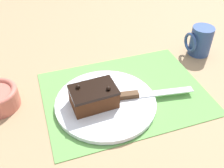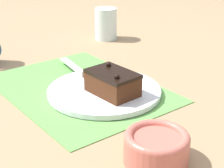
# 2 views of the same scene
# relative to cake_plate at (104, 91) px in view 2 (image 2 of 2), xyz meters

# --- Properties ---
(ground_plane) EXTENTS (3.00, 3.00, 0.00)m
(ground_plane) POSITION_rel_cake_plate_xyz_m (-0.07, -0.03, -0.01)
(ground_plane) COLOR #9E7F5B
(placemat_woven) EXTENTS (0.46, 0.34, 0.00)m
(placemat_woven) POSITION_rel_cake_plate_xyz_m (-0.07, -0.03, -0.01)
(placemat_woven) COLOR #609E4C
(placemat_woven) RESTS_ON ground_plane
(cake_plate) EXTENTS (0.28, 0.28, 0.01)m
(cake_plate) POSITION_rel_cake_plate_xyz_m (0.00, 0.00, 0.00)
(cake_plate) COLOR white
(cake_plate) RESTS_ON placemat_woven
(chocolate_cake) EXTENTS (0.12, 0.09, 0.06)m
(chocolate_cake) POSITION_rel_cake_plate_xyz_m (0.03, 0.00, 0.03)
(chocolate_cake) COLOR #472614
(chocolate_cake) RESTS_ON cake_plate
(serving_knife) EXTENTS (0.23, 0.06, 0.01)m
(serving_knife) POSITION_rel_cake_plate_xyz_m (-0.09, 0.01, 0.01)
(serving_knife) COLOR #472D19
(serving_knife) RESTS_ON cake_plate
(drinking_glass) EXTENTS (0.08, 0.08, 0.11)m
(drinking_glass) POSITION_rel_cake_plate_xyz_m (-0.38, 0.29, 0.05)
(drinking_glass) COLOR silver
(drinking_glass) RESTS_ON ground_plane
(small_bowl) EXTENTS (0.11, 0.11, 0.06)m
(small_bowl) POSITION_rel_cake_plate_xyz_m (0.28, -0.09, 0.02)
(small_bowl) COLOR #C66656
(small_bowl) RESTS_ON ground_plane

